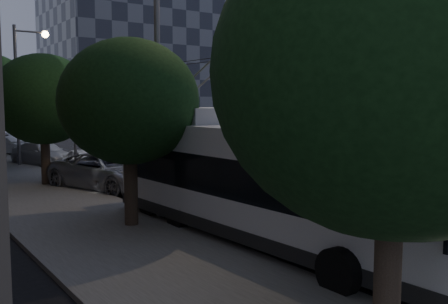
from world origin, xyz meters
TOP-DOWN VIEW (x-y plane):
  - ground at (0.00, 0.00)m, footprint 120.00×120.00m
  - tram_rails at (2.50, 20.00)m, footprint 4.52×90.00m
  - overhead_wires at (-4.97, 20.00)m, footprint 2.23×90.00m
  - building_distant_right at (18.00, 55.00)m, footprint 22.00×18.00m
  - trolleybus at (-4.01, -2.62)m, footprint 3.34×13.26m
  - pickup_silver at (-4.30, 8.33)m, footprint 4.80×6.93m
  - car_white_a at (-2.96, 15.56)m, footprint 1.98×4.06m
  - car_white_b at (-4.30, 19.50)m, footprint 3.77×5.67m
  - car_white_c at (-4.30, 27.70)m, footprint 2.80×4.70m
  - car_white_d at (-2.93, 35.00)m, footprint 2.43×4.32m
  - tree_0 at (-6.50, -9.00)m, footprint 5.77×5.77m
  - tree_1 at (-6.50, 0.94)m, footprint 4.49×4.49m
  - tree_2 at (-6.50, 10.89)m, footprint 4.86×4.86m
  - tree_3 at (-7.00, 18.56)m, footprint 4.22×4.22m
  - streetlamp_near at (-4.77, 1.49)m, footprint 2.64×0.44m
  - streetlamp_far at (-5.40, 19.58)m, footprint 2.20×0.44m

SIDE VIEW (x-z plane):
  - ground at x=0.00m, z-range 0.00..0.00m
  - tram_rails at x=2.50m, z-range 0.00..0.02m
  - car_white_a at x=-2.96m, z-range 0.00..1.33m
  - car_white_d at x=-2.93m, z-range 0.00..1.39m
  - car_white_c at x=-4.30m, z-range 0.00..1.46m
  - car_white_b at x=-4.30m, z-range 0.00..1.53m
  - pickup_silver at x=-4.30m, z-range 0.00..1.76m
  - trolleybus at x=-4.01m, z-range -1.00..4.63m
  - overhead_wires at x=-4.97m, z-range 0.47..6.47m
  - tree_1 at x=-6.50m, z-range 1.05..7.22m
  - tree_2 at x=-6.50m, z-range 1.03..7.50m
  - tree_3 at x=-7.00m, z-range 1.22..7.49m
  - tree_0 at x=-6.50m, z-range 0.98..8.16m
  - streetlamp_far at x=-5.40m, z-range 0.98..9.94m
  - streetlamp_near at x=-4.77m, z-range 1.07..12.12m
  - building_distant_right at x=18.00m, z-range 0.00..24.00m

